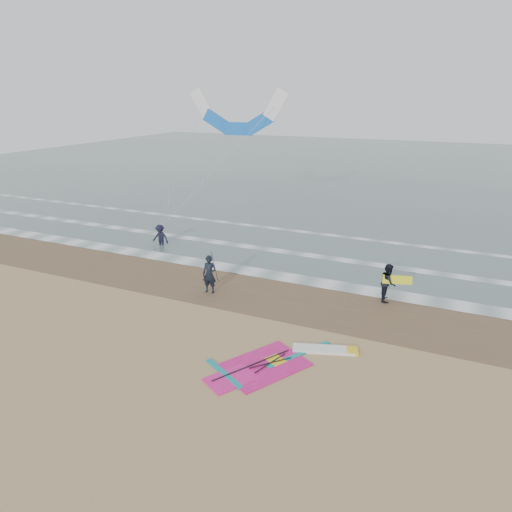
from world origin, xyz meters
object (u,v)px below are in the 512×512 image
at_px(windsurf_rig, 281,361).
at_px(surf_kite, 238,117).
at_px(person_standing, 209,274).
at_px(person_wading, 160,233).
at_px(person_walking, 388,282).

height_order(windsurf_rig, surf_kite, surf_kite).
bearing_deg(person_standing, person_wading, 134.78).
bearing_deg(person_walking, person_wading, 71.41).
bearing_deg(person_wading, windsurf_rig, -40.00).
relative_size(windsurf_rig, person_standing, 2.65).
bearing_deg(person_standing, person_walking, 10.94).
relative_size(windsurf_rig, surf_kite, 0.59).
bearing_deg(person_wading, person_standing, -39.73).
xyz_separation_m(person_walking, surf_kite, (-11.26, 7.39, 6.78)).
xyz_separation_m(person_wading, surf_kite, (3.11, 4.91, 6.82)).
distance_m(person_wading, surf_kite, 8.96).
distance_m(person_standing, person_wading, 8.18).
distance_m(windsurf_rig, person_standing, 6.92).
bearing_deg(person_walking, person_standing, 99.17).
bearing_deg(person_walking, surf_kite, 47.93).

